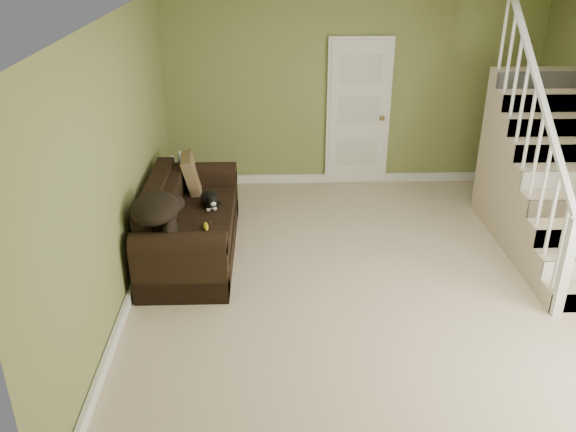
{
  "coord_description": "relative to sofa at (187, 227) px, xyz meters",
  "views": [
    {
      "loc": [
        -1.1,
        -5.3,
        3.28
      ],
      "look_at": [
        -0.93,
        0.11,
        0.71
      ],
      "focal_mm": 38.0,
      "sensor_mm": 36.0,
      "label": 1
    }
  ],
  "objects": [
    {
      "name": "floor",
      "position": [
        2.02,
        -0.7,
        -0.32
      ],
      "size": [
        5.0,
        5.5,
        0.01
      ],
      "primitive_type": "cube",
      "color": "#C8B190",
      "rests_on": "ground"
    },
    {
      "name": "wall_front",
      "position": [
        2.02,
        -3.45,
        0.98
      ],
      "size": [
        5.0,
        0.04,
        2.6
      ],
      "primitive_type": "cube",
      "color": "olive",
      "rests_on": "floor"
    },
    {
      "name": "baseboard_back",
      "position": [
        2.02,
        2.02,
        -0.26
      ],
      "size": [
        5.0,
        0.04,
        0.12
      ],
      "primitive_type": "cube",
      "color": "white",
      "rests_on": "floor"
    },
    {
      "name": "wall_back",
      "position": [
        2.02,
        2.05,
        0.98
      ],
      "size": [
        5.0,
        0.04,
        2.6
      ],
      "primitive_type": "cube",
      "color": "olive",
      "rests_on": "floor"
    },
    {
      "name": "baseboard_left",
      "position": [
        -0.45,
        -0.7,
        -0.26
      ],
      "size": [
        0.04,
        5.5,
        0.12
      ],
      "primitive_type": "cube",
      "color": "white",
      "rests_on": "floor"
    },
    {
      "name": "banana",
      "position": [
        0.24,
        -0.32,
        0.16
      ],
      "size": [
        0.08,
        0.19,
        0.05
      ],
      "primitive_type": "ellipsoid",
      "rotation": [
        0.0,
        0.0,
        0.16
      ],
      "color": "yellow",
      "rests_on": "sofa"
    },
    {
      "name": "staircase",
      "position": [
        4.01,
        0.27,
        0.32
      ],
      "size": [
        1.0,
        2.51,
        2.82
      ],
      "color": "#C8B190",
      "rests_on": "floor"
    },
    {
      "name": "sofa",
      "position": [
        0.0,
        0.0,
        0.0
      ],
      "size": [
        0.91,
        2.11,
        0.83
      ],
      "color": "black",
      "rests_on": "floor"
    },
    {
      "name": "cat",
      "position": [
        0.23,
        0.2,
        0.23
      ],
      "size": [
        0.31,
        0.5,
        0.24
      ],
      "rotation": [
        0.0,
        0.0,
        0.29
      ],
      "color": "black",
      "rests_on": "sofa"
    },
    {
      "name": "wall_left",
      "position": [
        -0.48,
        -0.7,
        0.98
      ],
      "size": [
        0.04,
        5.5,
        2.6
      ],
      "primitive_type": "cube",
      "color": "olive",
      "rests_on": "floor"
    },
    {
      "name": "side_table",
      "position": [
        -0.2,
        1.06,
        -0.03
      ],
      "size": [
        0.52,
        0.52,
        0.78
      ],
      "rotation": [
        0.0,
        0.0,
        0.13
      ],
      "color": "black",
      "rests_on": "floor"
    },
    {
      "name": "ceiling",
      "position": [
        2.02,
        -0.7,
        2.28
      ],
      "size": [
        5.0,
        5.5,
        0.01
      ],
      "primitive_type": "cube",
      "color": "white",
      "rests_on": "wall_back"
    },
    {
      "name": "door",
      "position": [
        2.12,
        2.01,
        0.69
      ],
      "size": [
        0.86,
        0.12,
        2.02
      ],
      "color": "white",
      "rests_on": "floor"
    },
    {
      "name": "throw_blanket",
      "position": [
        -0.19,
        -0.69,
        0.55
      ],
      "size": [
        0.46,
        0.61,
        0.25
      ],
      "primitive_type": "ellipsoid",
      "rotation": [
        0.0,
        0.0,
        -0.0
      ],
      "color": "black",
      "rests_on": "sofa"
    },
    {
      "name": "throw_pillow",
      "position": [
        -0.01,
        0.74,
        0.32
      ],
      "size": [
        0.27,
        0.5,
        0.49
      ],
      "primitive_type": "cube",
      "rotation": [
        0.0,
        -0.24,
        0.09
      ],
      "color": "#4C2E1E",
      "rests_on": "sofa"
    }
  ]
}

